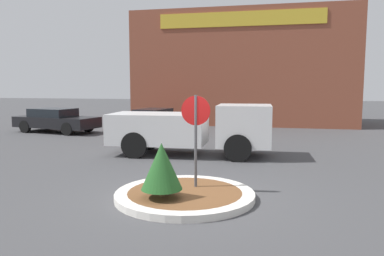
{
  "coord_description": "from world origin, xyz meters",
  "views": [
    {
      "loc": [
        2.01,
        -8.26,
        2.63
      ],
      "look_at": [
        -0.48,
        2.92,
        1.32
      ],
      "focal_mm": 35.0,
      "sensor_mm": 36.0,
      "label": 1
    }
  ],
  "objects_px": {
    "parked_sedan_black": "(56,120)",
    "parked_sedan_red": "(155,120)",
    "utility_truck": "(192,128)",
    "stop_sign": "(196,126)"
  },
  "relations": [
    {
      "from": "parked_sedan_black",
      "to": "parked_sedan_red",
      "type": "bearing_deg",
      "value": 24.39
    },
    {
      "from": "stop_sign",
      "to": "utility_truck",
      "type": "relative_size",
      "value": 0.39
    },
    {
      "from": "parked_sedan_black",
      "to": "stop_sign",
      "type": "bearing_deg",
      "value": -34.21
    },
    {
      "from": "utility_truck",
      "to": "parked_sedan_red",
      "type": "xyz_separation_m",
      "value": [
        -3.6,
        6.46,
        -0.36
      ]
    },
    {
      "from": "stop_sign",
      "to": "parked_sedan_red",
      "type": "bearing_deg",
      "value": 112.85
    },
    {
      "from": "utility_truck",
      "to": "parked_sedan_red",
      "type": "relative_size",
      "value": 1.28
    },
    {
      "from": "utility_truck",
      "to": "stop_sign",
      "type": "bearing_deg",
      "value": -79.0
    },
    {
      "from": "utility_truck",
      "to": "parked_sedan_red",
      "type": "distance_m",
      "value": 7.41
    },
    {
      "from": "parked_sedan_black",
      "to": "parked_sedan_red",
      "type": "distance_m",
      "value": 5.53
    },
    {
      "from": "stop_sign",
      "to": "parked_sedan_black",
      "type": "distance_m",
      "value": 14.25
    }
  ]
}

